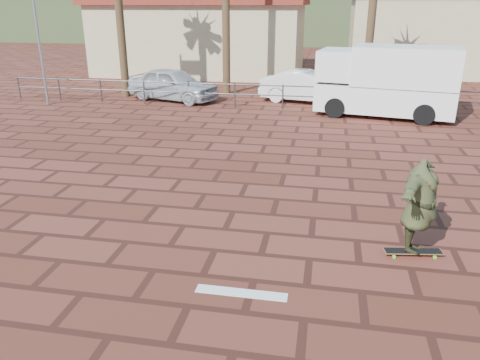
# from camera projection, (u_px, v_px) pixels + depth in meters

# --- Properties ---
(ground) EXTENTS (120.00, 120.00, 0.00)m
(ground) POSITION_uv_depth(u_px,v_px,m) (215.00, 250.00, 8.30)
(ground) COLOR brown
(ground) RESTS_ON ground
(paint_stripe) EXTENTS (1.40, 0.22, 0.01)m
(paint_stripe) POSITION_uv_depth(u_px,v_px,m) (241.00, 293.00, 7.07)
(paint_stripe) COLOR white
(paint_stripe) RESTS_ON ground
(guardrail) EXTENTS (24.06, 0.06, 1.00)m
(guardrail) POSITION_uv_depth(u_px,v_px,m) (283.00, 93.00, 19.08)
(guardrail) COLOR #47494F
(guardrail) RESTS_ON ground
(building_west) EXTENTS (12.60, 7.60, 4.50)m
(building_west) POSITION_uv_depth(u_px,v_px,m) (203.00, 35.00, 28.74)
(building_west) COLOR beige
(building_west) RESTS_ON ground
(building_east) EXTENTS (10.60, 6.60, 5.00)m
(building_east) POSITION_uv_depth(u_px,v_px,m) (436.00, 31.00, 28.08)
(building_east) COLOR beige
(building_east) RESTS_ON ground
(hill_front) EXTENTS (70.00, 18.00, 6.00)m
(hill_front) POSITION_uv_depth(u_px,v_px,m) (317.00, 13.00, 53.18)
(hill_front) COLOR #384C28
(hill_front) RESTS_ON ground
(hill_back) EXTENTS (35.00, 14.00, 8.00)m
(hill_back) POSITION_uv_depth(u_px,v_px,m) (151.00, 4.00, 62.12)
(hill_back) COLOR #384C28
(hill_back) RESTS_ON ground
(longboard) EXTENTS (1.02, 0.37, 0.10)m
(longboard) POSITION_uv_depth(u_px,v_px,m) (413.00, 252.00, 8.09)
(longboard) COLOR olive
(longboard) RESTS_ON ground
(skateboarder) EXTENTS (1.20, 2.13, 1.67)m
(skateboarder) POSITION_uv_depth(u_px,v_px,m) (420.00, 206.00, 7.79)
(skateboarder) COLOR #3A3D21
(skateboarder) RESTS_ON longboard
(campervan) EXTENTS (5.37, 3.02, 2.63)m
(campervan) POSITION_uv_depth(u_px,v_px,m) (387.00, 80.00, 17.68)
(campervan) COLOR white
(campervan) RESTS_ON ground
(car_silver) EXTENTS (4.51, 2.90, 1.43)m
(car_silver) POSITION_uv_depth(u_px,v_px,m) (173.00, 84.00, 20.85)
(car_silver) COLOR #B8BCC0
(car_silver) RESTS_ON ground
(car_white) EXTENTS (4.34, 2.19, 1.36)m
(car_white) POSITION_uv_depth(u_px,v_px,m) (308.00, 87.00, 20.44)
(car_white) COLOR white
(car_white) RESTS_ON ground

